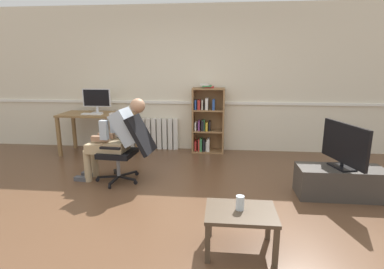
{
  "coord_description": "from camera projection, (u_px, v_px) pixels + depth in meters",
  "views": [
    {
      "loc": [
        0.54,
        -3.09,
        1.62
      ],
      "look_at": [
        0.15,
        0.85,
        0.7
      ],
      "focal_mm": 28.02,
      "sensor_mm": 36.0,
      "label": 1
    }
  ],
  "objects": [
    {
      "name": "tv_stand",
      "position": [
        340.0,
        182.0,
        3.75
      ],
      "size": [
        1.04,
        0.43,
        0.38
      ],
      "color": "#3D3833",
      "rests_on": "ground_plane"
    },
    {
      "name": "keyboard",
      "position": [
        92.0,
        114.0,
        5.36
      ],
      "size": [
        0.37,
        0.12,
        0.02
      ],
      "primitive_type": "cube",
      "color": "white",
      "rests_on": "computer_desk"
    },
    {
      "name": "coffee_table",
      "position": [
        241.0,
        217.0,
        2.62
      ],
      "size": [
        0.62,
        0.47,
        0.38
      ],
      "color": "#4C3D2D",
      "rests_on": "ground_plane"
    },
    {
      "name": "radiator",
      "position": [
        154.0,
        134.0,
        5.89
      ],
      "size": [
        0.95,
        0.08,
        0.61
      ],
      "color": "white",
      "rests_on": "ground_plane"
    },
    {
      "name": "bookshelf",
      "position": [
        207.0,
        121.0,
        5.62
      ],
      "size": [
        0.6,
        0.29,
        1.29
      ],
      "color": "olive",
      "rests_on": "ground_plane"
    },
    {
      "name": "drinking_glass",
      "position": [
        240.0,
        203.0,
        2.62
      ],
      "size": [
        0.07,
        0.07,
        0.13
      ],
      "primitive_type": "cylinder",
      "color": "silver",
      "rests_on": "coffee_table"
    },
    {
      "name": "person_seated",
      "position": [
        116.0,
        137.0,
        4.16
      ],
      "size": [
        1.06,
        0.41,
        1.19
      ],
      "rotation": [
        0.0,
        0.0,
        -1.66
      ],
      "color": "tan",
      "rests_on": "ground_plane"
    },
    {
      "name": "office_chair",
      "position": [
        128.0,
        146.0,
        4.16
      ],
      "size": [
        0.86,
        0.62,
        0.95
      ],
      "rotation": [
        0.0,
        0.0,
        -1.66
      ],
      "color": "black",
      "rests_on": "ground_plane"
    },
    {
      "name": "ground_plane",
      "position": [
        172.0,
        211.0,
        3.42
      ],
      "size": [
        18.0,
        18.0,
        0.0
      ],
      "primitive_type": "plane",
      "color": "brown"
    },
    {
      "name": "back_wall",
      "position": [
        194.0,
        80.0,
        5.68
      ],
      "size": [
        12.0,
        0.13,
        2.7
      ],
      "color": "beige",
      "rests_on": "ground_plane"
    },
    {
      "name": "computer_mouse",
      "position": [
        111.0,
        114.0,
        5.35
      ],
      "size": [
        0.06,
        0.1,
        0.03
      ],
      "primitive_type": "cube",
      "color": "white",
      "rests_on": "computer_desk"
    },
    {
      "name": "imac_monitor",
      "position": [
        97.0,
        99.0,
        5.52
      ],
      "size": [
        0.53,
        0.14,
        0.44
      ],
      "color": "silver",
      "rests_on": "computer_desk"
    },
    {
      "name": "tv_screen",
      "position": [
        344.0,
        145.0,
        3.64
      ],
      "size": [
        0.28,
        0.8,
        0.55
      ],
      "rotation": [
        0.0,
        0.0,
        1.83
      ],
      "color": "black",
      "rests_on": "tv_stand"
    },
    {
      "name": "computer_desk",
      "position": [
        98.0,
        119.0,
        5.52
      ],
      "size": [
        1.35,
        0.65,
        0.76
      ],
      "color": "olive",
      "rests_on": "ground_plane"
    }
  ]
}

